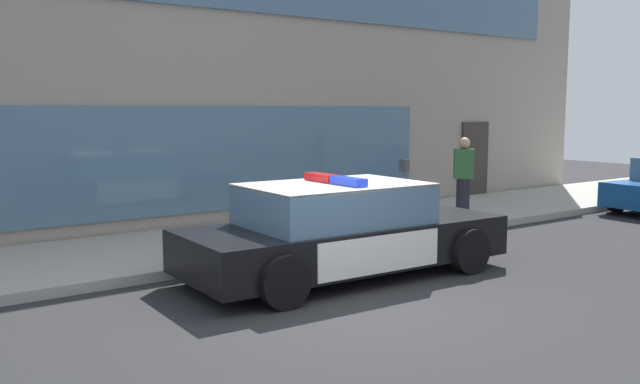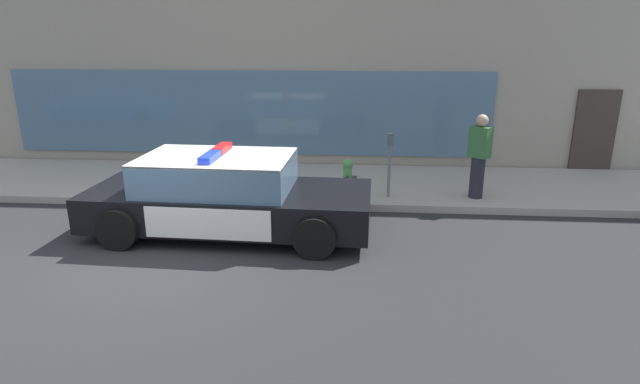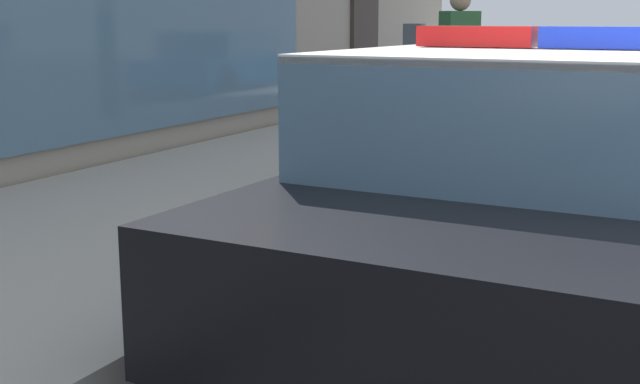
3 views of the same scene
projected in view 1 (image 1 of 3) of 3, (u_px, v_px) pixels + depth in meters
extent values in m
plane|color=#262628|center=(335.00, 308.00, 8.30)|extent=(48.00, 48.00, 0.00)
cube|color=#A39E93|center=(191.00, 247.00, 11.57)|extent=(48.00, 3.21, 0.15)
cube|color=gray|center=(177.00, 73.00, 18.48)|extent=(20.41, 10.64, 6.88)
cube|color=slate|center=(177.00, 161.00, 13.01)|extent=(12.25, 0.08, 2.10)
cube|color=#382D28|center=(474.00, 161.00, 18.07)|extent=(1.00, 0.08, 2.10)
cube|color=black|center=(345.00, 242.00, 9.87)|extent=(4.95, 2.05, 0.60)
cube|color=silver|center=(424.00, 221.00, 10.72)|extent=(1.73, 1.89, 0.05)
cube|color=silver|center=(241.00, 244.00, 8.90)|extent=(1.43, 1.88, 0.05)
cube|color=silver|center=(305.00, 233.00, 10.60)|extent=(2.05, 0.11, 0.51)
cube|color=silver|center=(381.00, 254.00, 9.04)|extent=(2.05, 0.11, 0.51)
cube|color=yellow|center=(304.00, 233.00, 10.61)|extent=(0.22, 0.02, 0.26)
cube|color=slate|center=(334.00, 205.00, 9.69)|extent=(2.60, 1.77, 0.60)
cube|color=silver|center=(335.00, 185.00, 9.66)|extent=(2.60, 1.77, 0.04)
cube|color=red|center=(321.00, 177.00, 9.92)|extent=(0.22, 0.64, 0.11)
cube|color=blue|center=(348.00, 181.00, 9.37)|extent=(0.22, 0.64, 0.11)
cylinder|color=black|center=(389.00, 232.00, 11.55)|extent=(0.69, 0.25, 0.68)
cylinder|color=black|center=(469.00, 251.00, 10.02)|extent=(0.69, 0.25, 0.68)
cylinder|color=black|center=(218.00, 255.00, 9.77)|extent=(0.69, 0.25, 0.68)
cylinder|color=black|center=(284.00, 282.00, 8.23)|extent=(0.69, 0.25, 0.68)
cylinder|color=#4C994C|center=(361.00, 228.00, 12.74)|extent=(0.28, 0.28, 0.10)
cylinder|color=#4C994C|center=(361.00, 214.00, 12.70)|extent=(0.19, 0.19, 0.45)
sphere|color=#4C994C|center=(361.00, 199.00, 12.67)|extent=(0.22, 0.22, 0.22)
cylinder|color=#333338|center=(361.00, 195.00, 12.66)|extent=(0.06, 0.06, 0.05)
cylinder|color=#333338|center=(366.00, 214.00, 12.58)|extent=(0.09, 0.10, 0.09)
cylinder|color=#333338|center=(356.00, 212.00, 12.81)|extent=(0.09, 0.10, 0.09)
cylinder|color=#333338|center=(367.00, 214.00, 12.79)|extent=(0.10, 0.12, 0.12)
cylinder|color=black|center=(617.00, 199.00, 16.05)|extent=(0.65, 0.25, 0.64)
cylinder|color=#23232D|center=(463.00, 199.00, 14.11)|extent=(0.28, 0.28, 0.85)
cube|color=#336638|center=(464.00, 164.00, 14.02)|extent=(0.47, 0.46, 0.62)
sphere|color=tan|center=(464.00, 143.00, 13.96)|extent=(0.24, 0.24, 0.24)
cylinder|color=slate|center=(404.00, 200.00, 12.97)|extent=(0.06, 0.06, 1.10)
cube|color=#474C51|center=(404.00, 165.00, 12.88)|extent=(0.12, 0.18, 0.24)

